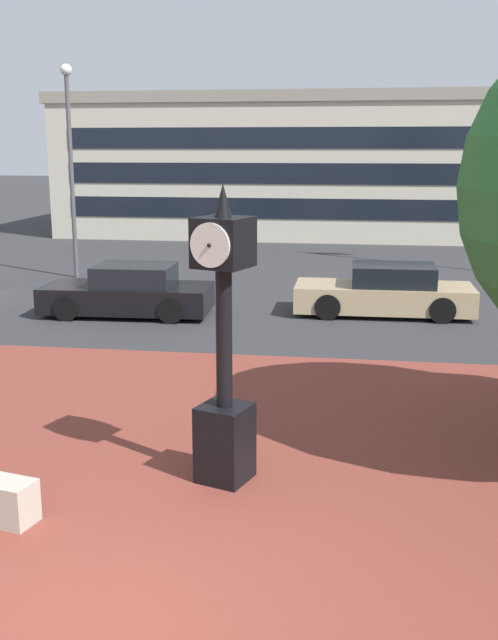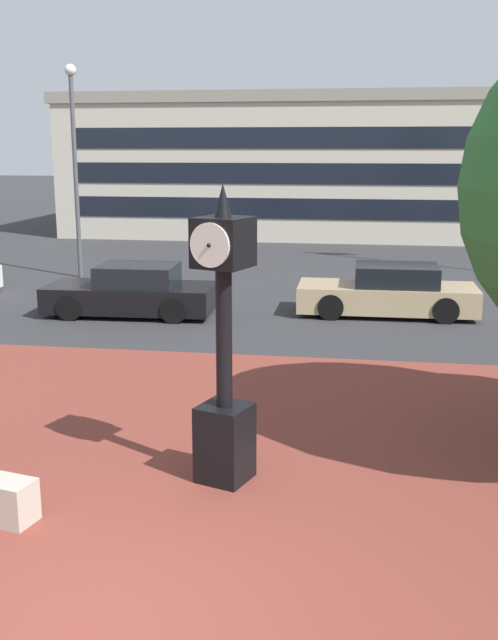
{
  "view_description": "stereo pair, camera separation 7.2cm",
  "coord_description": "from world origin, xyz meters",
  "px_view_note": "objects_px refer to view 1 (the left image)",
  "views": [
    {
      "loc": [
        2.2,
        -5.65,
        4.18
      ],
      "look_at": [
        0.87,
        3.31,
        2.08
      ],
      "focal_mm": 42.21,
      "sensor_mm": 36.0,
      "label": 1
    },
    {
      "loc": [
        2.28,
        -5.64,
        4.18
      ],
      "look_at": [
        0.87,
        3.31,
        2.08
      ],
      "focal_mm": 42.21,
      "sensor_mm": 36.0,
      "label": 2
    }
  ],
  "objects_px": {
    "civic_building": "(282,165)",
    "car_street_mid": "(386,292)",
    "street_lamp_post": "(70,150)",
    "car_street_distant": "(129,293)",
    "street_clock": "(224,359)"
  },
  "relations": [
    {
      "from": "civic_building",
      "to": "car_street_mid",
      "type": "bearing_deg",
      "value": -76.35
    },
    {
      "from": "street_lamp_post",
      "to": "car_street_mid",
      "type": "bearing_deg",
      "value": -22.92
    },
    {
      "from": "car_street_mid",
      "to": "car_street_distant",
      "type": "relative_size",
      "value": 1.05
    },
    {
      "from": "car_street_mid",
      "to": "civic_building",
      "type": "xyz_separation_m",
      "value": [
        -4.7,
        19.34,
        2.71
      ]
    },
    {
      "from": "street_clock",
      "to": "street_lamp_post",
      "type": "height_order",
      "value": "street_lamp_post"
    },
    {
      "from": "car_street_mid",
      "to": "civic_building",
      "type": "distance_m",
      "value": 20.08
    },
    {
      "from": "car_street_mid",
      "to": "civic_building",
      "type": "bearing_deg",
      "value": 12.97
    },
    {
      "from": "car_street_mid",
      "to": "street_lamp_post",
      "type": "distance_m",
      "value": 11.22
    },
    {
      "from": "street_lamp_post",
      "to": "street_clock",
      "type": "bearing_deg",
      "value": -62.31
    },
    {
      "from": "car_street_distant",
      "to": "street_lamp_post",
      "type": "height_order",
      "value": "street_lamp_post"
    },
    {
      "from": "street_clock",
      "to": "street_lamp_post",
      "type": "relative_size",
      "value": 0.56
    },
    {
      "from": "street_clock",
      "to": "car_street_distant",
      "type": "bearing_deg",
      "value": 133.37
    },
    {
      "from": "car_street_mid",
      "to": "car_street_distant",
      "type": "xyz_separation_m",
      "value": [
        -6.43,
        -0.99,
        -0.0
      ]
    },
    {
      "from": "car_street_distant",
      "to": "street_clock",
      "type": "bearing_deg",
      "value": -157.95
    },
    {
      "from": "car_street_mid",
      "to": "street_lamp_post",
      "type": "height_order",
      "value": "street_lamp_post"
    }
  ]
}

